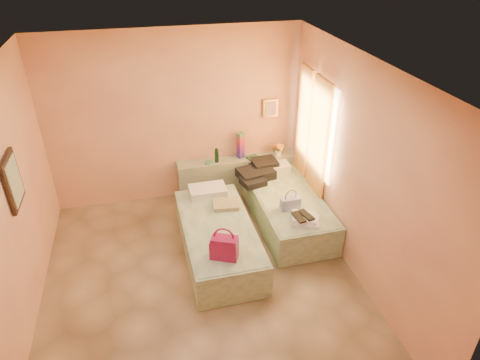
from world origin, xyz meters
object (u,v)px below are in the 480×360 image
(green_book, at_px, (253,157))
(towel_stack, at_px, (306,219))
(bed_left, at_px, (218,239))
(blue_handbag, at_px, (290,204))
(headboard_ledge, at_px, (238,175))
(water_bottle, at_px, (217,155))
(flower_vase, at_px, (278,149))
(magenta_handbag, at_px, (224,247))
(bed_right, at_px, (287,208))

(green_book, distance_m, towel_stack, 1.76)
(bed_left, bearing_deg, blue_handbag, 6.09)
(headboard_ledge, relative_size, water_bottle, 8.60)
(headboard_ledge, xyz_separation_m, bed_left, (-0.65, -1.55, -0.08))
(bed_left, bearing_deg, water_bottle, 78.59)
(bed_left, xyz_separation_m, towel_stack, (1.19, -0.23, 0.30))
(flower_vase, bearing_deg, green_book, 177.51)
(flower_vase, bearing_deg, blue_handbag, -100.56)
(green_book, relative_size, towel_stack, 0.53)
(flower_vase, distance_m, magenta_handbag, 2.56)
(magenta_handbag, bearing_deg, water_bottle, 105.84)
(bed_left, xyz_separation_m, flower_vase, (1.34, 1.48, 0.54))
(water_bottle, xyz_separation_m, magenta_handbag, (-0.33, -2.19, -0.11))
(bed_left, bearing_deg, green_book, 58.37)
(headboard_ledge, distance_m, towel_stack, 1.87)
(green_book, bearing_deg, flower_vase, -22.18)
(blue_handbag, bearing_deg, headboard_ledge, 106.08)
(water_bottle, xyz_separation_m, flower_vase, (1.05, -0.04, 0.02))
(bed_right, relative_size, green_book, 10.69)
(towel_stack, bearing_deg, blue_handbag, 105.81)
(headboard_ledge, height_order, bed_left, headboard_ledge)
(water_bottle, distance_m, towel_stack, 1.98)
(green_book, bearing_deg, blue_handbag, -101.89)
(magenta_handbag, bearing_deg, blue_handbag, 59.79)
(headboard_ledge, xyz_separation_m, magenta_handbag, (-0.70, -2.22, 0.33))
(bed_right, bearing_deg, headboard_ledge, 115.82)
(headboard_ledge, relative_size, magenta_handbag, 6.19)
(bed_right, bearing_deg, water_bottle, 130.48)
(blue_handbag, height_order, towel_stack, blue_handbag)
(flower_vase, relative_size, towel_stack, 0.79)
(green_book, bearing_deg, water_bottle, 158.77)
(bed_right, distance_m, green_book, 1.12)
(magenta_handbag, bearing_deg, flower_vase, 81.76)
(headboard_ledge, xyz_separation_m, green_book, (0.24, -0.05, 0.34))
(bed_left, bearing_deg, flower_vase, 47.19)
(bed_right, distance_m, flower_vase, 1.13)
(bed_left, xyz_separation_m, water_bottle, (0.29, 1.52, 0.52))
(flower_vase, relative_size, blue_handbag, 0.97)
(flower_vase, distance_m, blue_handbag, 1.39)
(water_bottle, height_order, towel_stack, water_bottle)
(water_bottle, bearing_deg, magenta_handbag, -98.68)
(bed_left, relative_size, water_bottle, 8.39)
(bed_left, bearing_deg, magenta_handbag, -94.86)
(water_bottle, xyz_separation_m, green_book, (0.61, -0.02, -0.10))
(bed_right, relative_size, magenta_handbag, 6.04)
(bed_right, relative_size, water_bottle, 8.39)
(green_book, relative_size, blue_handbag, 0.66)
(headboard_ledge, xyz_separation_m, blue_handbag, (0.43, -1.42, 0.27))
(headboard_ledge, bearing_deg, flower_vase, -5.60)
(headboard_ledge, bearing_deg, blue_handbag, -73.06)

